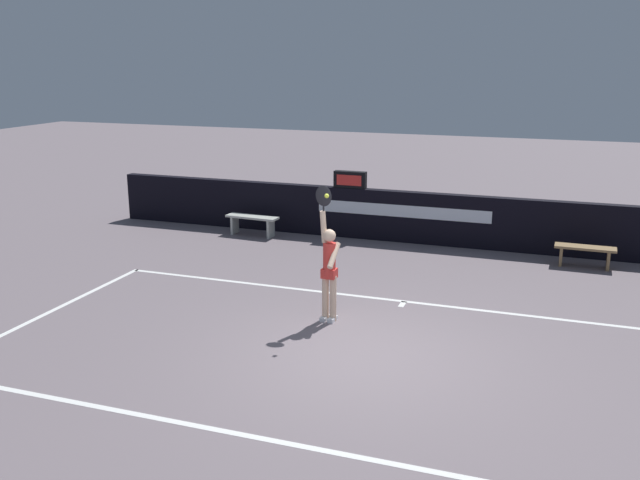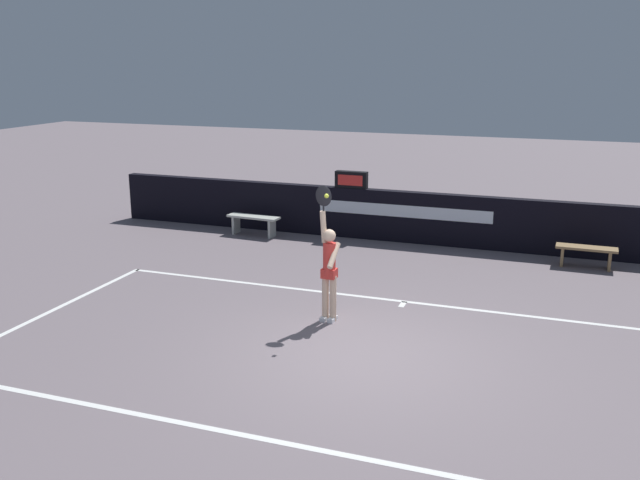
{
  "view_description": "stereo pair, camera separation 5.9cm",
  "coord_description": "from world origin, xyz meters",
  "px_view_note": "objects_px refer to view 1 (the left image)",
  "views": [
    {
      "loc": [
        2.56,
        -9.28,
        4.32
      ],
      "look_at": [
        -1.18,
        1.24,
        1.37
      ],
      "focal_mm": 39.27,
      "sensor_mm": 36.0,
      "label": 1
    },
    {
      "loc": [
        2.62,
        -9.26,
        4.32
      ],
      "look_at": [
        -1.18,
        1.24,
        1.37
      ],
      "focal_mm": 39.27,
      "sensor_mm": 36.0,
      "label": 2
    }
  ],
  "objects_px": {
    "speed_display": "(350,180)",
    "courtside_bench_near": "(252,221)",
    "courtside_bench_far": "(585,252)",
    "tennis_ball": "(327,196)",
    "tennis_player": "(329,267)"
  },
  "relations": [
    {
      "from": "speed_display",
      "to": "courtside_bench_far",
      "type": "relative_size",
      "value": 0.64
    },
    {
      "from": "speed_display",
      "to": "tennis_ball",
      "type": "height_order",
      "value": "tennis_ball"
    },
    {
      "from": "tennis_ball",
      "to": "courtside_bench_near",
      "type": "relative_size",
      "value": 0.05
    },
    {
      "from": "speed_display",
      "to": "courtside_bench_far",
      "type": "height_order",
      "value": "speed_display"
    },
    {
      "from": "tennis_player",
      "to": "courtside_bench_near",
      "type": "height_order",
      "value": "tennis_player"
    },
    {
      "from": "speed_display",
      "to": "tennis_player",
      "type": "distance_m",
      "value": 5.66
    },
    {
      "from": "tennis_player",
      "to": "courtside_bench_far",
      "type": "relative_size",
      "value": 1.87
    },
    {
      "from": "speed_display",
      "to": "courtside_bench_far",
      "type": "xyz_separation_m",
      "value": [
        5.41,
        -0.79,
        -1.09
      ]
    },
    {
      "from": "tennis_player",
      "to": "courtside_bench_far",
      "type": "height_order",
      "value": "tennis_player"
    },
    {
      "from": "speed_display",
      "to": "courtside_bench_near",
      "type": "height_order",
      "value": "speed_display"
    },
    {
      "from": "courtside_bench_near",
      "to": "courtside_bench_far",
      "type": "height_order",
      "value": "courtside_bench_near"
    },
    {
      "from": "courtside_bench_near",
      "to": "tennis_ball",
      "type": "bearing_deg",
      "value": -54.17
    },
    {
      "from": "speed_display",
      "to": "courtside_bench_far",
      "type": "distance_m",
      "value": 5.57
    },
    {
      "from": "tennis_player",
      "to": "courtside_bench_near",
      "type": "distance_m",
      "value": 6.05
    },
    {
      "from": "tennis_ball",
      "to": "tennis_player",
      "type": "bearing_deg",
      "value": 102.23
    }
  ]
}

